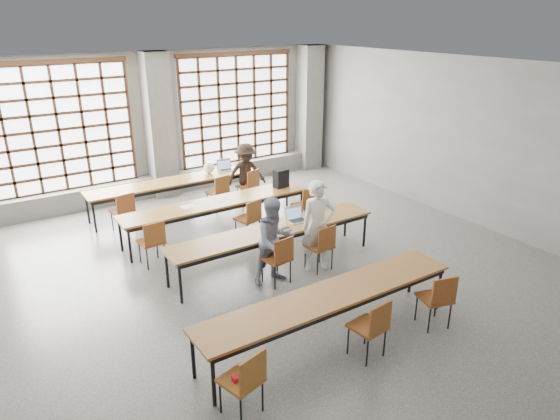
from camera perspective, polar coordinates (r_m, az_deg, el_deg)
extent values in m
plane|color=#474745|center=(8.75, -0.58, -7.86)|extent=(11.00, 11.00, 0.00)
plane|color=silver|center=(7.67, -0.68, 15.59)|extent=(11.00, 11.00, 0.00)
plane|color=#5F5F5D|center=(12.88, -14.05, 9.48)|extent=(10.00, 0.00, 10.00)
plane|color=#5F5F5D|center=(11.42, 21.24, 7.19)|extent=(0.00, 11.00, 11.00)
cube|color=#585855|center=(12.62, -13.61, 9.28)|extent=(0.60, 0.55, 3.50)
cube|color=#585855|center=(14.70, 3.36, 11.50)|extent=(0.60, 0.55, 3.50)
cube|color=white|center=(12.30, -24.06, 8.44)|extent=(3.20, 0.02, 2.80)
cube|color=black|center=(12.22, -23.99, 8.38)|extent=(3.20, 0.05, 2.80)
cube|color=black|center=(12.58, -23.01, 1.96)|extent=(3.32, 0.07, 0.10)
cube|color=black|center=(12.02, -25.05, 15.09)|extent=(3.32, 0.07, 0.10)
cube|color=white|center=(13.71, -5.06, 11.37)|extent=(3.20, 0.02, 2.80)
cube|color=black|center=(13.64, -4.90, 11.32)|extent=(3.20, 0.05, 2.80)
cube|color=black|center=(13.97, -4.71, 5.46)|extent=(3.32, 0.07, 0.10)
cube|color=black|center=(13.46, -5.10, 17.40)|extent=(3.32, 0.07, 0.10)
cube|color=#585855|center=(13.07, -13.17, 2.91)|extent=(9.80, 0.35, 0.50)
cube|color=brown|center=(11.73, -11.95, 3.24)|extent=(4.00, 0.70, 0.04)
cube|color=black|center=(11.75, -11.92, 2.96)|extent=(3.90, 0.64, 0.08)
cylinder|color=black|center=(11.09, -20.46, -0.77)|extent=(0.05, 0.05, 0.69)
cylinder|color=black|center=(11.63, -21.14, 0.15)|extent=(0.05, 0.05, 0.69)
cylinder|color=black|center=(12.37, -3.04, 2.86)|extent=(0.05, 0.05, 0.69)
cylinder|color=black|center=(12.85, -4.34, 3.55)|extent=(0.05, 0.05, 0.69)
cube|color=brown|center=(10.25, -7.25, 0.88)|extent=(4.00, 0.70, 0.04)
cube|color=black|center=(10.27, -7.24, 0.56)|extent=(3.90, 0.64, 0.08)
cylinder|color=black|center=(9.53, -16.79, -3.94)|extent=(0.05, 0.05, 0.69)
cylinder|color=black|center=(10.05, -17.77, -2.72)|extent=(0.05, 0.05, 0.69)
cylinder|color=black|center=(11.06, 2.46, 0.57)|extent=(0.05, 0.05, 0.69)
cylinder|color=black|center=(11.51, 0.79, 1.44)|extent=(0.05, 0.05, 0.69)
cube|color=brown|center=(8.89, -0.72, -2.25)|extent=(4.00, 0.70, 0.04)
cube|color=black|center=(8.91, -0.72, -2.60)|extent=(3.90, 0.64, 0.08)
cylinder|color=black|center=(8.06, -11.31, -8.28)|extent=(0.05, 0.05, 0.69)
cylinder|color=black|center=(8.54, -12.80, -6.60)|extent=(0.05, 0.05, 0.69)
cylinder|color=black|center=(9.91, 9.63, -2.28)|extent=(0.05, 0.05, 0.69)
cylinder|color=black|center=(10.31, 7.48, -1.21)|extent=(0.05, 0.05, 0.69)
cube|color=brown|center=(6.94, 5.76, -9.68)|extent=(4.00, 0.70, 0.04)
cube|color=black|center=(6.97, 5.74, -10.11)|extent=(3.90, 0.64, 0.08)
cylinder|color=black|center=(6.12, -7.61, -18.87)|extent=(0.05, 0.05, 0.69)
cylinder|color=black|center=(6.54, -9.92, -15.98)|extent=(0.05, 0.05, 0.69)
cylinder|color=black|center=(8.16, 17.71, -8.55)|extent=(0.05, 0.05, 0.69)
cylinder|color=black|center=(8.47, 14.72, -7.01)|extent=(0.05, 0.05, 0.69)
cube|color=brown|center=(10.92, -17.58, -0.14)|extent=(0.49, 0.49, 0.04)
cube|color=brown|center=(10.67, -17.23, 0.72)|extent=(0.40, 0.10, 0.40)
cylinder|color=black|center=(11.00, -17.45, -1.23)|extent=(0.02, 0.02, 0.45)
cube|color=brown|center=(11.63, -7.19, 2.03)|extent=(0.49, 0.49, 0.04)
cube|color=brown|center=(11.40, -6.63, 2.88)|extent=(0.40, 0.10, 0.40)
cylinder|color=black|center=(11.70, -7.14, 0.99)|extent=(0.02, 0.02, 0.45)
cube|color=brown|center=(11.97, -3.75, 2.73)|extent=(0.53, 0.53, 0.04)
cube|color=brown|center=(11.77, -3.06, 3.60)|extent=(0.39, 0.15, 0.40)
cylinder|color=black|center=(12.05, -3.73, 1.72)|extent=(0.02, 0.02, 0.45)
cube|color=brown|center=(9.34, -14.52, -3.52)|extent=(0.45, 0.45, 0.04)
cube|color=brown|center=(9.08, -14.14, -2.63)|extent=(0.40, 0.06, 0.40)
cylinder|color=black|center=(9.43, -14.39, -4.76)|extent=(0.02, 0.02, 0.45)
cube|color=brown|center=(10.06, -3.75, -0.99)|extent=(0.51, 0.51, 0.04)
cube|color=brown|center=(9.84, -2.99, -0.06)|extent=(0.40, 0.13, 0.40)
cylinder|color=black|center=(10.15, -3.72, -2.17)|extent=(0.02, 0.02, 0.45)
cube|color=brown|center=(10.76, 2.75, 0.56)|extent=(0.44, 0.44, 0.04)
cube|color=brown|center=(10.53, 3.45, 1.41)|extent=(0.40, 0.05, 0.40)
cylinder|color=black|center=(10.84, 2.73, -0.55)|extent=(0.02, 0.02, 0.45)
cube|color=brown|center=(8.44, -0.43, -5.57)|extent=(0.47, 0.47, 0.04)
cube|color=brown|center=(8.20, 0.46, -4.63)|extent=(0.40, 0.08, 0.40)
cylinder|color=black|center=(8.54, -0.43, -6.92)|extent=(0.02, 0.02, 0.45)
cube|color=brown|center=(8.90, 4.47, -4.12)|extent=(0.45, 0.45, 0.04)
cube|color=brown|center=(8.67, 5.38, -3.20)|extent=(0.40, 0.06, 0.40)
cylinder|color=black|center=(9.00, 4.43, -5.41)|extent=(0.02, 0.02, 0.45)
cube|color=brown|center=(5.94, -4.49, -18.81)|extent=(0.51, 0.51, 0.04)
cube|color=brown|center=(5.68, -3.11, -17.95)|extent=(0.39, 0.13, 0.40)
cylinder|color=black|center=(6.09, -4.43, -20.43)|extent=(0.02, 0.02, 0.45)
cube|color=brown|center=(6.84, 9.95, -12.98)|extent=(0.46, 0.46, 0.04)
cube|color=brown|center=(6.61, 11.40, -12.05)|extent=(0.40, 0.07, 0.40)
cylinder|color=black|center=(6.97, 9.83, -14.51)|extent=(0.02, 0.02, 0.45)
cube|color=brown|center=(7.68, 17.24, -9.59)|extent=(0.51, 0.51, 0.04)
cube|color=brown|center=(7.43, 18.31, -8.78)|extent=(0.39, 0.13, 0.40)
cylinder|color=black|center=(7.79, 17.06, -11.01)|extent=(0.02, 0.02, 0.45)
imported|color=silver|center=(8.78, 4.34, -1.81)|extent=(0.69, 0.55, 1.65)
imported|color=#172047|center=(8.34, -0.62, -3.56)|extent=(0.76, 0.61, 1.51)
imported|color=black|center=(11.92, -3.90, 4.12)|extent=(1.04, 0.72, 1.48)
cube|color=#ACACB0|center=(9.20, 2.01, -1.22)|extent=(0.37, 0.27, 0.02)
cube|color=black|center=(9.18, 2.05, -1.17)|extent=(0.31, 0.19, 0.00)
cube|color=#ACACB0|center=(9.26, 1.56, -0.25)|extent=(0.36, 0.08, 0.26)
cube|color=#84B3E5|center=(9.26, 1.59, -0.41)|extent=(0.31, 0.06, 0.21)
cube|color=#BAB9BE|center=(12.28, -6.19, 4.56)|extent=(0.39, 0.30, 0.02)
cube|color=black|center=(12.27, -6.17, 4.60)|extent=(0.32, 0.21, 0.00)
cube|color=#BAB9BE|center=(12.37, -6.44, 5.25)|extent=(0.37, 0.11, 0.26)
cube|color=#89BAED|center=(12.37, -6.42, 5.13)|extent=(0.31, 0.08, 0.21)
ellipsoid|color=silver|center=(9.36, 4.27, -0.79)|extent=(0.10, 0.07, 0.04)
cube|color=green|center=(8.90, -1.27, -1.76)|extent=(0.27, 0.16, 0.09)
cube|color=black|center=(8.89, 0.61, -2.05)|extent=(0.13, 0.06, 0.01)
cube|color=white|center=(10.06, -10.44, 0.41)|extent=(0.32, 0.24, 0.00)
cube|color=silver|center=(10.09, -8.66, 0.58)|extent=(0.36, 0.31, 0.00)
cube|color=white|center=(10.28, -6.76, 1.09)|extent=(0.33, 0.26, 0.00)
cube|color=black|center=(10.96, 0.11, 3.64)|extent=(0.34, 0.24, 0.40)
ellipsoid|color=white|center=(12.05, -8.12, 4.80)|extent=(0.29, 0.25, 0.29)
cube|color=red|center=(5.91, -4.51, -18.44)|extent=(0.20, 0.09, 0.06)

